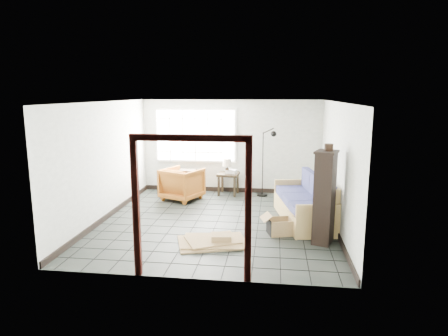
# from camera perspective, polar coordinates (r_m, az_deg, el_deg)

# --- Properties ---
(ground) EXTENTS (5.50, 5.50, 0.00)m
(ground) POSITION_cam_1_polar(r_m,az_deg,el_deg) (8.84, -0.98, -7.68)
(ground) COLOR black
(ground) RESTS_ON ground
(room_shell) EXTENTS (5.02, 5.52, 2.61)m
(room_shell) POSITION_cam_1_polar(r_m,az_deg,el_deg) (8.49, -0.99, 3.21)
(room_shell) COLOR #AAAFA8
(room_shell) RESTS_ON ground
(window_panel) EXTENTS (2.32, 0.08, 1.52)m
(window_panel) POSITION_cam_1_polar(r_m,az_deg,el_deg) (11.28, -4.09, 4.65)
(window_panel) COLOR silver
(window_panel) RESTS_ON ground
(doorway_trim) EXTENTS (1.80, 0.08, 2.20)m
(doorway_trim) POSITION_cam_1_polar(r_m,az_deg,el_deg) (5.90, -4.77, -3.14)
(doorway_trim) COLOR #350F0C
(doorway_trim) RESTS_ON ground
(futon_sofa) EXTENTS (1.27, 2.41, 1.02)m
(futon_sofa) POSITION_cam_1_polar(r_m,az_deg,el_deg) (8.97, 11.69, -5.17)
(futon_sofa) COLOR tan
(futon_sofa) RESTS_ON ground
(armchair) EXTENTS (1.18, 1.15, 0.93)m
(armchair) POSITION_cam_1_polar(r_m,az_deg,el_deg) (10.55, -6.02, -2.05)
(armchair) COLOR #9A4B16
(armchair) RESTS_ON ground
(side_table) EXTENTS (0.60, 0.60, 0.61)m
(side_table) POSITION_cam_1_polar(r_m,az_deg,el_deg) (11.01, 0.62, -1.27)
(side_table) COLOR black
(side_table) RESTS_ON ground
(table_lamp) EXTENTS (0.32, 0.32, 0.41)m
(table_lamp) POSITION_cam_1_polar(r_m,az_deg,el_deg) (10.88, 0.47, 0.70)
(table_lamp) COLOR black
(table_lamp) RESTS_ON side_table
(projector) EXTENTS (0.32, 0.28, 0.10)m
(projector) POSITION_cam_1_polar(r_m,az_deg,el_deg) (10.95, 1.01, -0.50)
(projector) COLOR silver
(projector) RESTS_ON side_table
(floor_lamp) EXTENTS (0.52, 0.32, 1.87)m
(floor_lamp) POSITION_cam_1_polar(r_m,az_deg,el_deg) (10.81, 6.26, 1.13)
(floor_lamp) COLOR black
(floor_lamp) RESTS_ON ground
(console_shelf) EXTENTS (0.93, 0.44, 0.70)m
(console_shelf) POSITION_cam_1_polar(r_m,az_deg,el_deg) (11.16, -6.32, -1.96)
(console_shelf) COLOR black
(console_shelf) RESTS_ON ground
(tall_shelf) EXTENTS (0.51, 0.57, 1.75)m
(tall_shelf) POSITION_cam_1_polar(r_m,az_deg,el_deg) (7.62, 14.16, -4.03)
(tall_shelf) COLOR black
(tall_shelf) RESTS_ON ground
(pot) EXTENTS (0.19, 0.19, 0.12)m
(pot) POSITION_cam_1_polar(r_m,az_deg,el_deg) (7.50, 14.74, 2.91)
(pot) COLOR black
(pot) RESTS_ON tall_shelf
(open_box) EXTENTS (0.83, 0.57, 0.43)m
(open_box) POSITION_cam_1_polar(r_m,az_deg,el_deg) (8.14, 8.02, -8.26)
(open_box) COLOR olive
(open_box) RESTS_ON ground
(cardboard_pile) EXTENTS (1.47, 1.23, 0.18)m
(cardboard_pile) POSITION_cam_1_polar(r_m,az_deg,el_deg) (7.63, -1.47, -10.34)
(cardboard_pile) COLOR olive
(cardboard_pile) RESTS_ON ground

